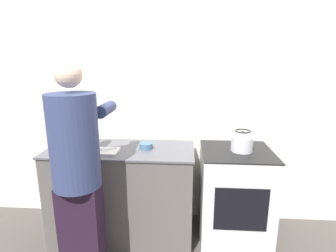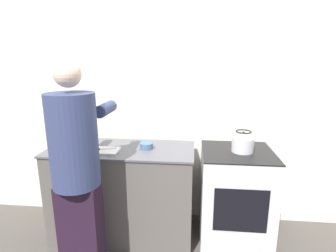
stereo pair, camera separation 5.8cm
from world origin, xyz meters
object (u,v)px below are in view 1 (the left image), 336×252
(oven, at_px, (234,195))
(kettle, at_px, (242,142))
(cutting_board, at_px, (100,151))
(bowl_prep, at_px, (146,146))
(canister_jar, at_px, (79,134))
(knife, at_px, (102,149))
(person, at_px, (78,170))

(oven, relative_size, kettle, 4.63)
(oven, distance_m, kettle, 0.54)
(cutting_board, height_order, bowl_prep, bowl_prep)
(cutting_board, height_order, canister_jar, canister_jar)
(cutting_board, height_order, knife, knife)
(person, distance_m, knife, 0.47)
(person, distance_m, kettle, 1.45)
(bowl_prep, relative_size, canister_jar, 0.71)
(knife, bearing_deg, oven, -17.45)
(cutting_board, distance_m, canister_jar, 0.42)
(person, height_order, kettle, person)
(kettle, bearing_deg, knife, -174.50)
(kettle, relative_size, canister_jar, 1.13)
(person, bearing_deg, knife, 85.94)
(cutting_board, xyz_separation_m, knife, (0.01, 0.02, 0.01))
(kettle, distance_m, bowl_prep, 0.89)
(person, relative_size, kettle, 8.77)
(oven, height_order, canister_jar, canister_jar)
(oven, bearing_deg, knife, -174.20)
(knife, relative_size, bowl_prep, 1.95)
(cutting_board, bearing_deg, kettle, 6.26)
(bowl_prep, distance_m, canister_jar, 0.73)
(person, bearing_deg, kettle, 24.36)
(knife, height_order, kettle, kettle)
(knife, bearing_deg, cutting_board, -140.80)
(person, xyz_separation_m, cutting_board, (0.02, 0.45, -0.01))
(person, relative_size, bowl_prep, 14.06)
(kettle, xyz_separation_m, canister_jar, (-1.60, 0.13, 0.01))
(kettle, bearing_deg, canister_jar, 175.21)
(person, bearing_deg, bowl_prep, 53.74)
(oven, distance_m, knife, 1.34)
(kettle, bearing_deg, person, -155.64)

